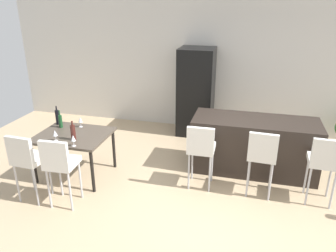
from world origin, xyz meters
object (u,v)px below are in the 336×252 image
(bar_chair_middle, at_px, (262,153))
(dining_table, at_px, (74,138))
(wine_bottle_inner, at_px, (57,117))
(wine_bottle_middle, at_px, (73,132))
(refrigerator, at_px, (196,92))
(wine_bottle_right, at_px, (60,121))
(bar_chair_left, at_px, (201,147))
(dining_chair_near, at_px, (27,157))
(wine_glass_far, at_px, (73,138))
(bar_chair_right, at_px, (324,160))
(wine_glass_near, at_px, (55,133))
(kitchen_island, at_px, (254,145))
(dining_chair_far, at_px, (59,162))
(wine_glass_left, at_px, (80,120))

(bar_chair_middle, relative_size, dining_table, 0.93)
(bar_chair_middle, distance_m, wine_bottle_inner, 3.43)
(wine_bottle_middle, relative_size, refrigerator, 0.17)
(wine_bottle_right, distance_m, wine_bottle_middle, 0.62)
(bar_chair_left, distance_m, dining_chair_near, 2.50)
(wine_glass_far, bearing_deg, bar_chair_right, 8.59)
(refrigerator, bearing_deg, bar_chair_middle, -58.10)
(wine_bottle_inner, distance_m, wine_glass_far, 1.03)
(wine_bottle_middle, height_order, wine_glass_near, wine_bottle_middle)
(kitchen_island, relative_size, wine_bottle_middle, 6.64)
(dining_table, relative_size, dining_chair_near, 1.07)
(dining_table, relative_size, wine_bottle_middle, 3.66)
(bar_chair_middle, distance_m, wine_glass_far, 2.76)
(wine_bottle_middle, bearing_deg, dining_table, 122.49)
(bar_chair_left, height_order, wine_bottle_inner, wine_bottle_inner)
(wine_bottle_inner, bearing_deg, bar_chair_right, -2.71)
(kitchen_island, xyz_separation_m, dining_table, (-2.83, -0.92, 0.21))
(dining_chair_far, distance_m, wine_bottle_right, 1.21)
(kitchen_island, bearing_deg, wine_glass_near, -157.66)
(bar_chair_middle, height_order, wine_glass_left, bar_chair_middle)
(dining_chair_far, bearing_deg, dining_chair_near, 180.00)
(wine_bottle_right, bearing_deg, wine_bottle_middle, -40.97)
(wine_glass_left, distance_m, wine_glass_far, 0.77)
(dining_chair_near, xyz_separation_m, refrigerator, (1.85, 3.13, 0.22))
(wine_glass_far, bearing_deg, wine_bottle_middle, 119.99)
(dining_chair_far, height_order, wine_bottle_middle, dining_chair_far)
(kitchen_island, bearing_deg, dining_chair_near, -150.59)
(dining_table, bearing_deg, bar_chair_middle, 2.61)
(wine_bottle_right, bearing_deg, bar_chair_right, -1.09)
(bar_chair_middle, xyz_separation_m, dining_table, (-2.94, -0.13, -0.03))
(bar_chair_left, xyz_separation_m, dining_chair_near, (-2.31, -0.96, 0.00))
(bar_chair_left, distance_m, dining_table, 2.06)
(bar_chair_right, height_order, wine_bottle_inner, wine_bottle_inner)
(wine_bottle_right, bearing_deg, wine_bottle_inner, 136.92)
(bar_chair_middle, height_order, dining_table, bar_chair_middle)
(wine_bottle_right, distance_m, wine_glass_near, 0.56)
(bar_chair_middle, distance_m, dining_table, 2.95)
(bar_chair_middle, bearing_deg, kitchen_island, 97.93)
(wine_bottle_middle, distance_m, wine_glass_far, 0.23)
(kitchen_island, distance_m, bar_chair_left, 1.13)
(dining_chair_far, bearing_deg, wine_bottle_inner, 122.31)
(dining_chair_far, bearing_deg, dining_table, 107.31)
(refrigerator, bearing_deg, dining_chair_far, -113.01)
(bar_chair_left, xyz_separation_m, wine_glass_left, (-2.09, 0.18, 0.17))
(dining_table, distance_m, wine_bottle_right, 0.45)
(refrigerator, bearing_deg, wine_bottle_inner, -136.30)
(dining_chair_near, distance_m, dining_chair_far, 0.51)
(bar_chair_right, height_order, wine_glass_far, bar_chair_right)
(bar_chair_middle, height_order, wine_bottle_middle, bar_chair_middle)
(wine_bottle_inner, xyz_separation_m, wine_glass_near, (0.35, -0.63, -0.01))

